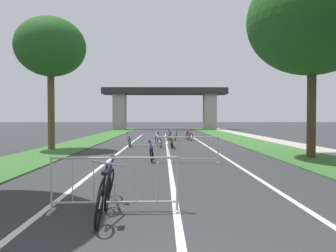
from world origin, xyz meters
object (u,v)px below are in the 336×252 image
crowd_barrier_third (148,139)px  bicycle_orange_2 (172,141)px  bicycle_blue_10 (152,153)px  bicycle_blue_0 (107,186)px  bicycle_black_4 (104,199)px  crowd_barrier_nearest (115,184)px  bicycle_green_1 (176,136)px  bicycle_white_7 (158,141)px  bicycle_red_9 (189,136)px  tree_right_pine_near (312,20)px  crowd_barrier_fourth (171,134)px  bicycle_purple_3 (168,136)px  crowd_barrier_second (188,150)px  bicycle_teal_8 (188,135)px  bicycle_yellow_5 (171,142)px  tree_left_cypress_far (51,48)px  bicycle_silver_6 (129,141)px

crowd_barrier_third → bicycle_orange_2: (1.42, 0.48, -0.16)m
bicycle_blue_10 → bicycle_blue_0: bearing=-94.7°
bicycle_blue_0 → bicycle_black_4: bearing=97.4°
crowd_barrier_nearest → bicycle_green_1: size_ratio=1.47×
bicycle_white_7 → bicycle_red_9: (2.37, 5.88, -0.01)m
tree_right_pine_near → bicycle_orange_2: (-6.06, 5.75, -5.74)m
crowd_barrier_nearest → crowd_barrier_third: bearing=89.9°
crowd_barrier_fourth → bicycle_purple_3: (-0.27, -0.55, -0.14)m
crowd_barrier_third → bicycle_white_7: crowd_barrier_third is taller
crowd_barrier_fourth → bicycle_blue_10: bearing=-95.2°
crowd_barrier_second → bicycle_purple_3: crowd_barrier_second is taller
bicycle_orange_2 → bicycle_teal_8: (1.51, 6.56, 0.01)m
bicycle_blue_10 → crowd_barrier_nearest: bearing=-92.4°
crowd_barrier_third → bicycle_yellow_5: crowd_barrier_third is taller
crowd_barrier_fourth → bicycle_blue_0: (-1.84, -19.55, -0.14)m
tree_right_pine_near → bicycle_white_7: (-6.88, 5.61, -5.73)m
bicycle_blue_0 → bicycle_teal_8: (3.19, 19.91, -0.02)m
bicycle_black_4 → bicycle_white_7: (0.74, 14.20, 0.00)m
bicycle_purple_3 → crowd_barrier_second: bearing=-75.2°
tree_left_cypress_far → bicycle_silver_6: size_ratio=4.55×
crowd_barrier_fourth → crowd_barrier_nearest: bearing=-94.6°
crowd_barrier_second → bicycle_purple_3: (-0.59, 12.81, -0.14)m
bicycle_green_1 → bicycle_red_9: bicycle_red_9 is taller
bicycle_black_4 → bicycle_white_7: bearing=84.5°
bicycle_blue_0 → bicycle_white_7: 13.24m
bicycle_green_1 → bicycle_silver_6: bicycle_silver_6 is taller
bicycle_yellow_5 → bicycle_blue_0: bearing=79.7°
bicycle_blue_0 → crowd_barrier_third: bearing=-91.1°
bicycle_orange_2 → bicycle_blue_10: bicycle_orange_2 is taller
crowd_barrier_second → bicycle_silver_6: size_ratio=1.50×
bicycle_yellow_5 → bicycle_white_7: bearing=-49.6°
bicycle_blue_0 → bicycle_blue_10: 6.80m
bicycle_blue_0 → bicycle_yellow_5: (1.65, 12.37, -0.02)m
crowd_barrier_fourth → bicycle_red_9: bearing=-18.4°
bicycle_purple_3 → bicycle_black_4: 20.04m
crowd_barrier_second → bicycle_white_7: size_ratio=1.53×
bicycle_silver_6 → bicycle_red_9: (4.16, 5.72, -0.01)m
bicycle_yellow_5 → bicycle_white_7: (-0.79, 0.84, -0.00)m
bicycle_white_7 → bicycle_purple_3: bearing=69.5°
tree_left_cypress_far → crowd_barrier_fourth: 11.75m
crowd_barrier_third → bicycle_blue_10: (0.42, -6.11, -0.18)m
crowd_barrier_fourth → bicycle_blue_0: 19.64m
crowd_barrier_fourth → bicycle_yellow_5: (-0.18, -7.18, -0.15)m
bicycle_purple_3 → tree_left_cypress_far: bearing=-120.5°
bicycle_green_1 → bicycle_purple_3: bicycle_purple_3 is taller
tree_right_pine_near → bicycle_black_4: (-7.61, -8.59, -5.73)m
tree_left_cypress_far → bicycle_black_4: 14.76m
crowd_barrier_third → bicycle_green_1: (1.93, 6.31, -0.18)m
bicycle_yellow_5 → bicycle_teal_8: size_ratio=1.01×
bicycle_white_7 → bicycle_blue_10: 6.45m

